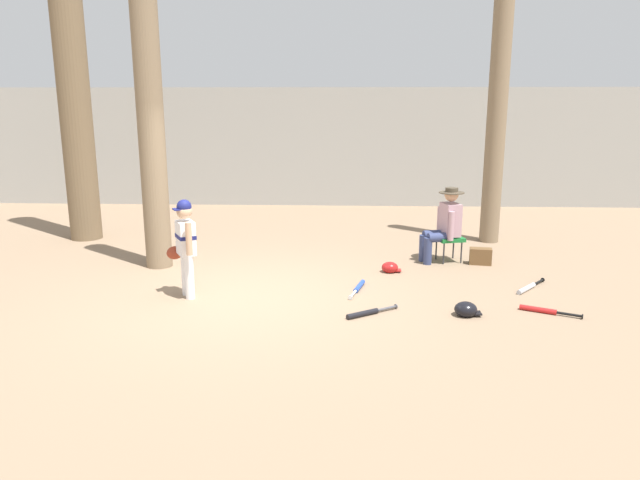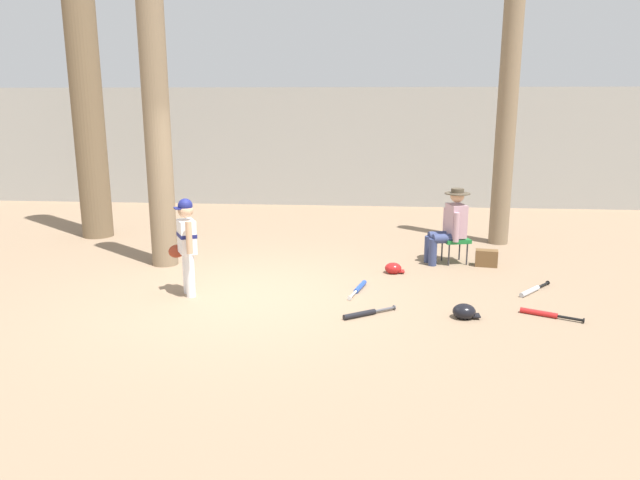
# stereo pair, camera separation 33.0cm
# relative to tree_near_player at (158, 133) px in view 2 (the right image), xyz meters

# --- Properties ---
(ground_plane) EXTENTS (60.00, 60.00, 0.00)m
(ground_plane) POSITION_rel_tree_near_player_xyz_m (1.62, -1.48, -2.06)
(ground_plane) COLOR #897056
(concrete_back_wall) EXTENTS (18.00, 0.36, 2.85)m
(concrete_back_wall) POSITION_rel_tree_near_player_xyz_m (1.62, 5.81, -0.64)
(concrete_back_wall) COLOR #9E9E99
(concrete_back_wall) RESTS_ON ground
(tree_near_player) EXTENTS (0.65, 0.65, 4.81)m
(tree_near_player) POSITION_rel_tree_near_player_xyz_m (0.00, 0.00, 0.00)
(tree_near_player) COLOR #7F6B51
(tree_near_player) RESTS_ON ground
(tree_behind_spectator) EXTENTS (0.57, 0.57, 5.03)m
(tree_behind_spectator) POSITION_rel_tree_near_player_xyz_m (5.57, 1.93, 0.15)
(tree_behind_spectator) COLOR #7F6B51
(tree_behind_spectator) RESTS_ON ground
(young_ballplayer) EXTENTS (0.49, 0.53, 1.31)m
(young_ballplayer) POSITION_rel_tree_near_player_xyz_m (0.82, -1.45, -1.32)
(young_ballplayer) COLOR white
(young_ballplayer) RESTS_ON ground
(folding_stool) EXTENTS (0.49, 0.49, 0.41)m
(folding_stool) POSITION_rel_tree_near_player_xyz_m (4.58, 0.48, -1.70)
(folding_stool) COLOR #196B2D
(folding_stool) RESTS_ON ground
(seated_spectator) EXTENTS (0.68, 0.54, 1.20)m
(seated_spectator) POSITION_rel_tree_near_player_xyz_m (4.49, 0.46, -1.42)
(seated_spectator) COLOR navy
(seated_spectator) RESTS_ON ground
(handbag_beside_stool) EXTENTS (0.37, 0.23, 0.26)m
(handbag_beside_stool) POSITION_rel_tree_near_player_xyz_m (5.06, 0.32, -1.93)
(handbag_beside_stool) COLOR brown
(handbag_beside_stool) RESTS_ON ground
(tree_far_left) EXTENTS (0.80, 0.80, 6.96)m
(tree_far_left) POSITION_rel_tree_near_player_xyz_m (-1.97, 1.85, 1.02)
(tree_far_left) COLOR brown
(tree_far_left) RESTS_ON ground
(bat_red_barrel) EXTENTS (0.68, 0.37, 0.07)m
(bat_red_barrel) POSITION_rel_tree_near_player_xyz_m (5.34, -1.89, -2.03)
(bat_red_barrel) COLOR red
(bat_red_barrel) RESTS_ON ground
(bat_aluminum_silver) EXTENTS (0.56, 0.65, 0.07)m
(bat_aluminum_silver) POSITION_rel_tree_near_player_xyz_m (5.43, -0.98, -2.03)
(bat_aluminum_silver) COLOR #B7BCC6
(bat_aluminum_silver) RESTS_ON ground
(bat_blue_youth) EXTENTS (0.25, 0.73, 0.07)m
(bat_blue_youth) POSITION_rel_tree_near_player_xyz_m (3.10, -1.07, -2.03)
(bat_blue_youth) COLOR #2347AD
(bat_blue_youth) RESTS_ON ground
(bat_black_composite) EXTENTS (0.65, 0.46, 0.07)m
(bat_black_composite) POSITION_rel_tree_near_player_xyz_m (3.17, -2.07, -2.03)
(bat_black_composite) COLOR black
(bat_black_composite) RESTS_ON ground
(batting_helmet_red) EXTENTS (0.30, 0.23, 0.17)m
(batting_helmet_red) POSITION_rel_tree_near_player_xyz_m (3.59, -0.19, -1.99)
(batting_helmet_red) COLOR #A81919
(batting_helmet_red) RESTS_ON ground
(batting_helmet_black) EXTENTS (0.32, 0.25, 0.19)m
(batting_helmet_black) POSITION_rel_tree_near_player_xyz_m (4.37, -2.03, -1.98)
(batting_helmet_black) COLOR black
(batting_helmet_black) RESTS_ON ground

